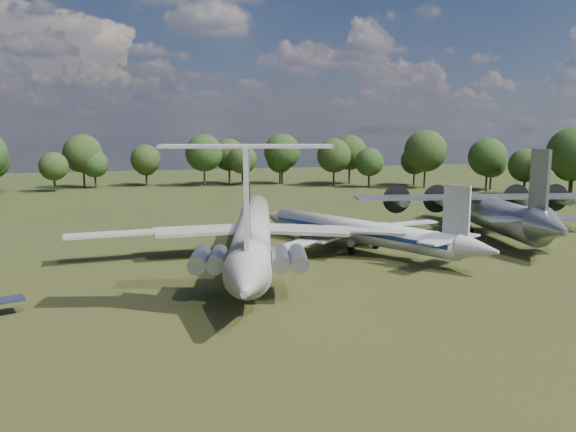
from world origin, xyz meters
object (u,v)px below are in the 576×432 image
object	(u,v)px
tu104_jet	(359,235)
il62_airliner	(253,238)
an12_transport	(487,216)
person_on_il62	(249,231)

from	to	relation	value
tu104_jet	il62_airliner	bearing A→B (deg)	161.88
an12_transport	person_on_il62	xyz separation A→B (m)	(-38.44, -19.94, 3.31)
tu104_jet	person_on_il62	size ratio (longest dim) A/B	24.21
il62_airliner	an12_transport	size ratio (longest dim) A/B	1.31
tu104_jet	an12_transport	xyz separation A→B (m)	(21.22, 4.26, 0.79)
il62_airliner	person_on_il62	world-z (taller)	person_on_il62
il62_airliner	tu104_jet	distance (m)	13.56
il62_airliner	person_on_il62	distance (m)	14.96
an12_transport	il62_airliner	bearing A→B (deg)	-157.42
tu104_jet	person_on_il62	xyz separation A→B (m)	(-17.22, -15.68, 4.10)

